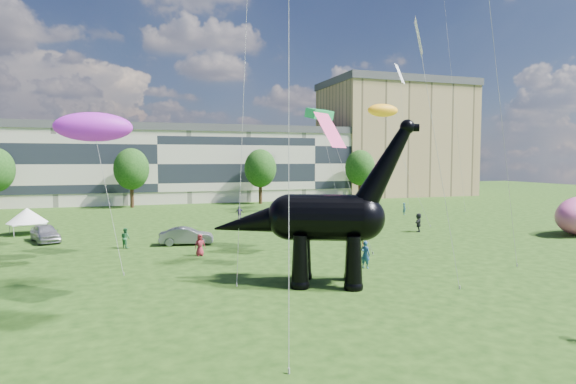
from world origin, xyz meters
name	(u,v)px	position (x,y,z in m)	size (l,w,h in m)	color
ground	(372,293)	(0.00, 0.00, 0.00)	(220.00, 220.00, 0.00)	#16330C
terrace_row	(156,167)	(-8.00, 62.00, 6.00)	(78.00, 11.00, 12.00)	beige
apartment_block	(395,141)	(40.00, 65.00, 11.00)	(28.00, 18.00, 22.00)	tan
tree_mid_left	(131,166)	(-12.00, 53.00, 6.29)	(5.20, 5.20, 9.44)	#382314
tree_mid_right	(260,165)	(8.00, 53.00, 6.29)	(5.20, 5.20, 9.44)	#382314
tree_far_right	(360,165)	(26.00, 53.00, 6.29)	(5.20, 5.20, 9.44)	#382314
dinosaur_sculpture	(318,220)	(-2.05, 2.74, 3.70)	(11.54, 6.63, 9.79)	black
car_silver	(45,233)	(-19.43, 23.45, 0.78)	(1.85, 4.60, 1.57)	#B4B3B8
car_grey	(186,236)	(-7.85, 18.15, 0.74)	(1.56, 4.47, 1.47)	slate
car_white	(278,216)	(3.60, 28.93, 0.79)	(2.63, 5.70, 1.58)	white
car_dark	(328,221)	(7.50, 23.63, 0.70)	(1.96, 4.81, 1.40)	#595960
gazebo_near	(357,207)	(12.13, 26.31, 1.85)	(4.84, 4.84, 2.63)	white
gazebo_far	(351,204)	(13.14, 29.99, 1.76)	(4.70, 4.70, 2.51)	white
gazebo_left	(27,216)	(-21.78, 28.86, 1.80)	(4.66, 4.66, 2.56)	white
visitors	(259,236)	(-2.24, 15.46, 0.88)	(48.68, 43.42, 1.88)	slate
kites	(243,64)	(-3.12, 16.92, 15.15)	(64.28, 48.76, 30.25)	red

